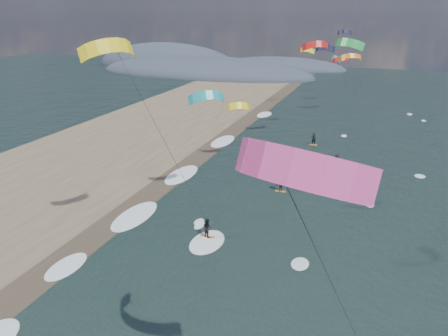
% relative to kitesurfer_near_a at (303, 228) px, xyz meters
% --- Properties ---
extents(wet_sand_strip, '(3.00, 240.00, 0.00)m').
position_rel_kitesurfer_near_a_xyz_m(wet_sand_strip, '(-19.44, 13.58, -11.45)').
color(wet_sand_strip, '#382D23').
rests_on(wet_sand_strip, ground).
extents(coastal_hills, '(80.00, 41.00, 15.00)m').
position_rel_kitesurfer_near_a_xyz_m(coastal_hills, '(-52.28, 111.44, -11.46)').
color(coastal_hills, '#3D4756').
rests_on(coastal_hills, ground).
extents(kitesurfer_near_a, '(8.12, 9.03, 14.90)m').
position_rel_kitesurfer_near_a_xyz_m(kitesurfer_near_a, '(0.00, 0.00, 0.00)').
color(kitesurfer_near_a, orange).
rests_on(kitesurfer_near_a, ground).
extents(kitesurfer_near_b, '(6.72, 9.24, 16.67)m').
position_rel_kitesurfer_near_a_xyz_m(kitesurfer_near_b, '(-12.89, 13.05, -0.57)').
color(kitesurfer_near_b, orange).
rests_on(kitesurfer_near_b, ground).
extents(far_kitesurfers, '(5.73, 18.26, 1.83)m').
position_rel_kitesurfer_near_a_xyz_m(far_kitesurfers, '(-5.22, 35.35, -10.58)').
color(far_kitesurfers, orange).
rests_on(far_kitesurfers, ground).
extents(bg_kite_field, '(14.31, 70.11, 8.66)m').
position_rel_kitesurfer_near_a_xyz_m(bg_kite_field, '(-7.76, 57.39, -0.32)').
color(bg_kite_field, black).
rests_on(bg_kite_field, ground).
extents(shoreline_surf, '(2.40, 79.40, 0.11)m').
position_rel_kitesurfer_near_a_xyz_m(shoreline_surf, '(-18.24, 18.33, -11.46)').
color(shoreline_surf, white).
rests_on(shoreline_surf, ground).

